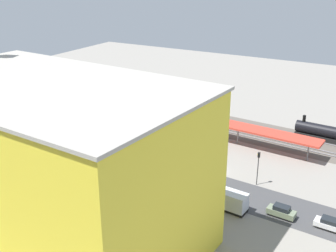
# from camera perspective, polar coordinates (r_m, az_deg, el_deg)

# --- Properties ---
(ground_plane) EXTENTS (206.49, 206.49, 0.00)m
(ground_plane) POSITION_cam_1_polar(r_m,az_deg,el_deg) (79.03, 6.45, -6.09)
(ground_plane) COLOR gray
(ground_plane) RESTS_ON ground
(rail_bed) EXTENTS (129.70, 22.86, 0.01)m
(rail_bed) POSITION_cam_1_polar(r_m,az_deg,el_deg) (98.19, 11.69, -0.83)
(rail_bed) COLOR #5B544C
(rail_bed) RESTS_ON ground
(street_asphalt) EXTENTS (129.37, 18.21, 0.01)m
(street_asphalt) POSITION_cam_1_polar(r_m,az_deg,el_deg) (74.58, 4.74, -7.78)
(street_asphalt) COLOR #424244
(street_asphalt) RESTS_ON ground
(track_rails) EXTENTS (128.74, 16.45, 0.12)m
(track_rails) POSITION_cam_1_polar(r_m,az_deg,el_deg) (98.12, 11.70, -0.74)
(track_rails) COLOR #9E9EA8
(track_rails) RESTS_ON ground
(platform_canopy_near) EXTENTS (49.97, 7.97, 4.17)m
(platform_canopy_near) POSITION_cam_1_polar(r_m,az_deg,el_deg) (93.06, 5.40, 0.88)
(platform_canopy_near) COLOR #C63D2D
(platform_canopy_near) RESTS_ON ground
(locomotive) EXTENTS (15.36, 3.54, 4.87)m
(locomotive) POSITION_cam_1_polar(r_m,az_deg,el_deg) (97.02, 21.35, -1.08)
(locomotive) COLOR black
(locomotive) RESTS_ON ground
(parked_car_2) EXTENTS (4.23, 2.08, 1.68)m
(parked_car_2) POSITION_cam_1_polar(r_m,az_deg,el_deg) (66.66, 21.07, -12.36)
(parked_car_2) COLOR black
(parked_car_2) RESTS_ON ground
(parked_car_3) EXTENTS (4.38, 2.04, 1.85)m
(parked_car_3) POSITION_cam_1_polar(r_m,az_deg,el_deg) (67.26, 15.16, -11.19)
(parked_car_3) COLOR black
(parked_car_3) RESTS_ON ground
(construction_building) EXTENTS (41.64, 26.22, 21.93)m
(construction_building) POSITION_cam_1_polar(r_m,az_deg,el_deg) (57.88, -15.68, -5.29)
(construction_building) COLOR yellow
(construction_building) RESTS_ON ground
(construction_roof_slab) EXTENTS (42.28, 26.87, 0.40)m
(construction_roof_slab) POSITION_cam_1_polar(r_m,az_deg,el_deg) (54.02, -16.83, 5.39)
(construction_roof_slab) COLOR #ADA89E
(construction_roof_slab) RESTS_ON construction_building
(box_truck_0) EXTENTS (10.00, 3.44, 3.12)m
(box_truck_0) POSITION_cam_1_polar(r_m,az_deg,el_deg) (67.77, 6.75, -9.53)
(box_truck_0) COLOR black
(box_truck_0) RESTS_ON ground
(box_truck_1) EXTENTS (10.11, 2.56, 3.59)m
(box_truck_1) POSITION_cam_1_polar(r_m,az_deg,el_deg) (75.07, -6.03, -6.11)
(box_truck_1) COLOR black
(box_truck_1) RESTS_ON ground
(street_tree_0) EXTENTS (5.41, 5.41, 8.41)m
(street_tree_0) POSITION_cam_1_polar(r_m,az_deg,el_deg) (87.57, -7.48, 0.70)
(street_tree_0) COLOR brown
(street_tree_0) RESTS_ON ground
(street_tree_1) EXTENTS (5.28, 5.28, 7.51)m
(street_tree_1) POSITION_cam_1_polar(r_m,az_deg,el_deg) (84.02, -3.00, -0.65)
(street_tree_1) COLOR brown
(street_tree_1) RESTS_ON ground
(street_tree_2) EXTENTS (4.01, 4.01, 6.72)m
(street_tree_2) POSITION_cam_1_polar(r_m,az_deg,el_deg) (93.41, -11.71, 1.10)
(street_tree_2) COLOR brown
(street_tree_2) RESTS_ON ground
(traffic_light) EXTENTS (0.50, 0.36, 6.18)m
(traffic_light) POSITION_cam_1_polar(r_m,az_deg,el_deg) (73.66, 12.17, -5.00)
(traffic_light) COLOR #333333
(traffic_light) RESTS_ON ground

